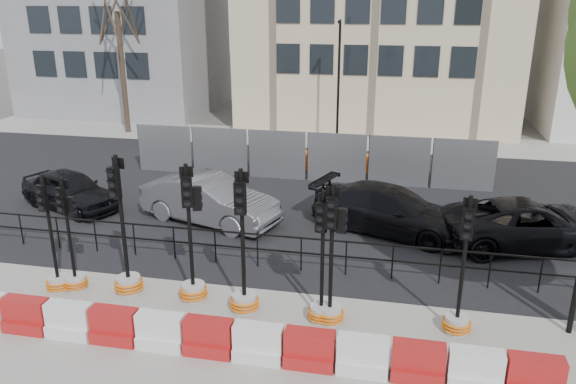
% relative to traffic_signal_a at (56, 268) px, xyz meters
% --- Properties ---
extents(ground, '(120.00, 120.00, 0.00)m').
position_rel_traffic_signal_a_xyz_m(ground, '(4.60, 1.04, -0.63)').
color(ground, '#51514C').
rests_on(ground, ground).
extents(sidewalk_near, '(40.00, 6.00, 0.02)m').
position_rel_traffic_signal_a_xyz_m(sidewalk_near, '(4.60, -1.96, -0.62)').
color(sidewalk_near, gray).
rests_on(sidewalk_near, ground).
extents(road, '(40.00, 14.00, 0.03)m').
position_rel_traffic_signal_a_xyz_m(road, '(4.60, 8.04, -0.62)').
color(road, black).
rests_on(road, ground).
extents(sidewalk_far, '(40.00, 4.00, 0.02)m').
position_rel_traffic_signal_a_xyz_m(sidewalk_far, '(4.60, 17.04, -0.62)').
color(sidewalk_far, gray).
rests_on(sidewalk_far, ground).
extents(kerb_railing, '(18.00, 0.04, 1.00)m').
position_rel_traffic_signal_a_xyz_m(kerb_railing, '(4.60, 2.24, 0.05)').
color(kerb_railing, black).
rests_on(kerb_railing, ground).
extents(heras_fencing, '(14.33, 1.72, 2.00)m').
position_rel_traffic_signal_a_xyz_m(heras_fencing, '(5.17, 10.90, 0.02)').
color(heras_fencing, gray).
rests_on(heras_fencing, ground).
extents(lamp_post_far, '(0.12, 0.56, 6.00)m').
position_rel_traffic_signal_a_xyz_m(lamp_post_far, '(5.10, 16.02, 2.59)').
color(lamp_post_far, black).
rests_on(lamp_post_far, ground).
extents(tree_bare_far, '(2.00, 2.00, 9.00)m').
position_rel_traffic_signal_a_xyz_m(tree_bare_far, '(-6.40, 16.54, 6.02)').
color(tree_bare_far, '#473828').
rests_on(tree_bare_far, ground).
extents(barrier_row, '(13.60, 0.50, 0.80)m').
position_rel_traffic_signal_a_xyz_m(barrier_row, '(4.60, -1.76, -0.27)').
color(barrier_row, '#B60E26').
rests_on(barrier_row, ground).
extents(traffic_signal_a, '(0.60, 0.60, 3.06)m').
position_rel_traffic_signal_a_xyz_m(traffic_signal_a, '(0.00, 0.00, 0.00)').
color(traffic_signal_a, beige).
rests_on(traffic_signal_a, ground).
extents(traffic_signal_b, '(0.58, 0.58, 2.97)m').
position_rel_traffic_signal_a_xyz_m(traffic_signal_b, '(0.40, 0.14, 0.08)').
color(traffic_signal_b, beige).
rests_on(traffic_signal_b, ground).
extents(traffic_signal_c, '(0.70, 0.70, 3.57)m').
position_rel_traffic_signal_a_xyz_m(traffic_signal_c, '(1.79, 0.25, 0.11)').
color(traffic_signal_c, beige).
rests_on(traffic_signal_c, ground).
extents(traffic_signal_d, '(0.68, 0.68, 3.45)m').
position_rel_traffic_signal_a_xyz_m(traffic_signal_d, '(3.51, 0.25, 0.19)').
color(traffic_signal_d, beige).
rests_on(traffic_signal_d, ground).
extents(traffic_signal_e, '(0.69, 0.69, 3.49)m').
position_rel_traffic_signal_a_xyz_m(traffic_signal_e, '(4.86, -0.01, 0.09)').
color(traffic_signal_e, beige).
rests_on(traffic_signal_e, ground).
extents(traffic_signal_f, '(0.65, 0.65, 3.31)m').
position_rel_traffic_signal_a_xyz_m(traffic_signal_f, '(6.89, -0.09, 0.16)').
color(traffic_signal_f, beige).
rests_on(traffic_signal_f, ground).
extents(traffic_signal_g, '(0.62, 0.62, 3.15)m').
position_rel_traffic_signal_a_xyz_m(traffic_signal_g, '(6.68, -0.08, 0.02)').
color(traffic_signal_g, beige).
rests_on(traffic_signal_g, ground).
extents(traffic_signal_h, '(0.63, 0.63, 3.21)m').
position_rel_traffic_signal_a_xyz_m(traffic_signal_h, '(9.66, 0.06, 0.03)').
color(traffic_signal_h, beige).
rests_on(traffic_signal_h, ground).
extents(car_a, '(4.42, 5.09, 1.35)m').
position_rel_traffic_signal_a_xyz_m(car_a, '(-2.89, 5.33, 0.04)').
color(car_a, black).
rests_on(car_a, ground).
extents(car_b, '(4.28, 5.59, 1.54)m').
position_rel_traffic_signal_a_xyz_m(car_b, '(2.26, 5.11, 0.14)').
color(car_b, '#55555B').
rests_on(car_b, ground).
extents(car_c, '(5.10, 6.22, 1.44)m').
position_rel_traffic_signal_a_xyz_m(car_c, '(8.03, 5.47, 0.09)').
color(car_c, black).
rests_on(car_c, ground).
extents(car_d, '(4.75, 6.17, 1.40)m').
position_rel_traffic_signal_a_xyz_m(car_d, '(12.08, 5.19, 0.07)').
color(car_d, black).
rests_on(car_d, ground).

